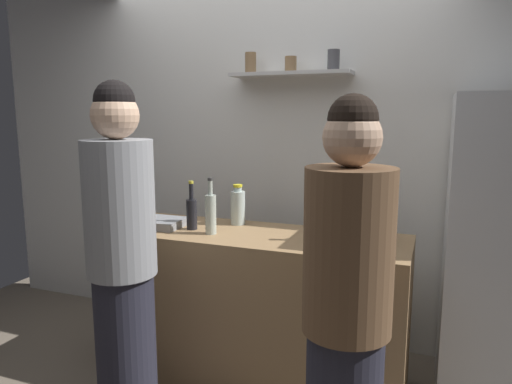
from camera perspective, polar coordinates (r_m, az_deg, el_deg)
name	(u,v)px	position (r m, az deg, el deg)	size (l,w,h in m)	color
back_wall_assembly	(273,158)	(3.43, 2.07, 4.16)	(4.80, 0.32, 2.60)	white
refrigerator	(501,252)	(2.95, 27.60, -6.46)	(0.58, 0.67, 1.73)	silver
counter	(256,307)	(2.94, 0.00, -13.75)	(1.78, 0.61, 0.92)	#9E7A51
baking_pan	(157,222)	(3.03, -11.98, -3.63)	(0.34, 0.24, 0.05)	gray
utensil_holder	(383,232)	(2.69, 15.16, -4.66)	(0.10, 0.10, 0.22)	#B2B2B7
wine_bottle_pale_glass	(211,213)	(2.77, -5.53, -2.51)	(0.07, 0.07, 0.33)	#B2BFB2
wine_bottle_amber_glass	(331,221)	(2.64, 9.05, -3.49)	(0.08, 0.08, 0.31)	#472814
wine_bottle_dark_glass	(192,212)	(2.90, -7.82, -2.44)	(0.07, 0.07, 0.30)	black
water_bottle_plastic	(238,207)	(3.01, -2.21, -1.78)	(0.09, 0.09, 0.26)	silver
person_grey_hoodie	(122,264)	(2.43, -15.94, -8.38)	(0.34, 0.34, 1.78)	#262633
person_brown_jacket	(346,320)	(1.90, 10.90, -14.99)	(0.34, 0.34, 1.69)	#262633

